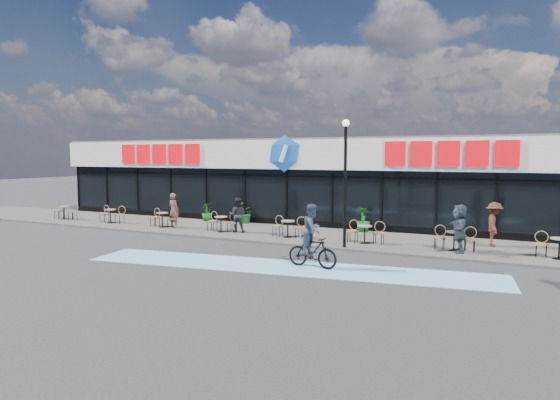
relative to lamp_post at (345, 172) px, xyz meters
name	(u,v)px	position (x,y,z in m)	size (l,w,h in m)	color
ground	(211,250)	(-4.75, -2.30, -3.08)	(120.00, 120.00, 0.00)	#28282B
sidewalk	(264,232)	(-4.75, 2.20, -3.03)	(44.00, 5.00, 0.10)	#504D47
bike_lane	(286,267)	(-0.75, -3.80, -3.07)	(14.00, 2.20, 0.01)	#6AA8C8
building	(309,179)	(-4.75, 7.63, -0.74)	(30.60, 6.57, 4.75)	black
lamp_post	(345,172)	(0.00, 0.00, 0.00)	(0.28, 0.28, 5.00)	black
bistro_set_0	(65,211)	(-17.01, 1.27, -2.52)	(1.54, 0.62, 0.90)	#A18367
bistro_set_1	(112,214)	(-13.51, 1.27, -2.52)	(1.54, 0.62, 0.90)	#A18367
bistro_set_2	(163,218)	(-10.02, 1.27, -2.52)	(1.54, 0.62, 0.90)	#A18367
bistro_set_3	(222,222)	(-6.52, 1.27, -2.52)	(1.54, 0.62, 0.90)	#A18367
bistro_set_4	(289,227)	(-3.03, 1.27, -2.52)	(1.54, 0.62, 0.90)	#A18367
bistro_set_5	(365,232)	(0.47, 1.27, -2.52)	(1.54, 0.62, 0.90)	#A18367
bistro_set_6	(454,238)	(3.96, 1.27, -2.52)	(1.54, 0.62, 0.90)	#A18367
bistro_set_7	(559,246)	(7.46, 1.27, -2.52)	(1.54, 0.62, 0.90)	#A18367
potted_plant_left	(207,212)	(-9.36, 4.16, -2.47)	(0.57, 0.57, 1.02)	#174E16
potted_plant_mid	(244,213)	(-7.03, 4.24, -2.44)	(0.96, 0.83, 1.07)	#134419
potted_plant_right	(363,219)	(-0.52, 4.25, -2.40)	(0.65, 0.65, 1.16)	#18551A
patron_left	(174,210)	(-9.43, 1.34, -2.11)	(0.63, 0.42, 1.74)	brown
patron_right	(237,215)	(-5.80, 1.48, -2.16)	(0.79, 0.62, 1.63)	black
pedestrian_a	(459,228)	(4.18, 0.87, -2.07)	(1.68, 0.54, 1.81)	#28363E
pedestrian_b	(494,224)	(5.27, 2.83, -2.10)	(1.14, 0.66, 1.76)	#481D19
cyclist_a	(312,241)	(0.05, -3.44, -2.19)	(1.82, 0.87, 2.13)	black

